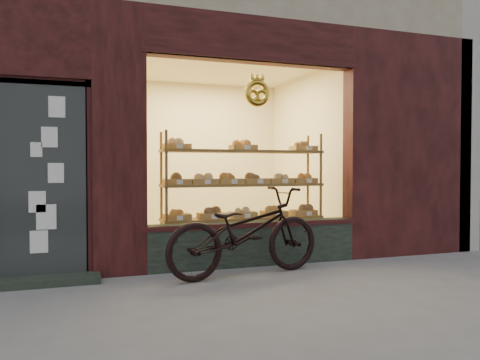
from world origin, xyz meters
name	(u,v)px	position (x,y,z in m)	size (l,w,h in m)	color
ground	(294,321)	(0.00, 0.00, 0.00)	(90.00, 90.00, 0.00)	slate
display_shelf	(243,196)	(0.45, 2.55, 0.85)	(2.20, 0.45, 1.70)	brown
bicycle	(245,232)	(0.15, 1.61, 0.50)	(0.67, 1.92, 1.01)	black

